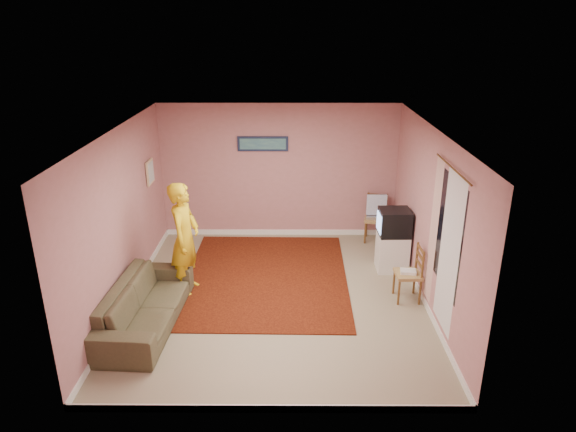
{
  "coord_description": "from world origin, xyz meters",
  "views": [
    {
      "loc": [
        0.21,
        -6.96,
        4.01
      ],
      "look_at": [
        0.18,
        0.6,
        1.12
      ],
      "focal_mm": 32.0,
      "sensor_mm": 36.0,
      "label": 1
    }
  ],
  "objects_px": {
    "tv_cabinet": "(392,252)",
    "chair_b": "(409,268)",
    "crt_tv": "(394,222)",
    "chair_a": "(376,214)",
    "person": "(185,238)",
    "sofa": "(145,304)"
  },
  "relations": [
    {
      "from": "tv_cabinet",
      "to": "crt_tv",
      "type": "height_order",
      "value": "crt_tv"
    },
    {
      "from": "crt_tv",
      "to": "chair_b",
      "type": "height_order",
      "value": "crt_tv"
    },
    {
      "from": "chair_a",
      "to": "crt_tv",
      "type": "bearing_deg",
      "value": -73.44
    },
    {
      "from": "crt_tv",
      "to": "chair_b",
      "type": "distance_m",
      "value": 1.06
    },
    {
      "from": "chair_b",
      "to": "sofa",
      "type": "bearing_deg",
      "value": -81.06
    },
    {
      "from": "tv_cabinet",
      "to": "person",
      "type": "height_order",
      "value": "person"
    },
    {
      "from": "chair_b",
      "to": "crt_tv",
      "type": "bearing_deg",
      "value": -178.86
    },
    {
      "from": "chair_b",
      "to": "person",
      "type": "distance_m",
      "value": 3.42
    },
    {
      "from": "sofa",
      "to": "person",
      "type": "height_order",
      "value": "person"
    },
    {
      "from": "tv_cabinet",
      "to": "person",
      "type": "distance_m",
      "value": 3.48
    },
    {
      "from": "chair_a",
      "to": "chair_b",
      "type": "distance_m",
      "value": 2.24
    },
    {
      "from": "tv_cabinet",
      "to": "chair_a",
      "type": "distance_m",
      "value": 1.25
    },
    {
      "from": "chair_b",
      "to": "person",
      "type": "relative_size",
      "value": 0.27
    },
    {
      "from": "tv_cabinet",
      "to": "chair_b",
      "type": "xyz_separation_m",
      "value": [
        0.04,
        -1.01,
        0.21
      ]
    },
    {
      "from": "chair_b",
      "to": "chair_a",
      "type": "bearing_deg",
      "value": -178.1
    },
    {
      "from": "chair_a",
      "to": "sofa",
      "type": "distance_m",
      "value": 4.7
    },
    {
      "from": "chair_a",
      "to": "chair_b",
      "type": "xyz_separation_m",
      "value": [
        0.14,
        -2.23,
        -0.02
      ]
    },
    {
      "from": "chair_a",
      "to": "tv_cabinet",
      "type": "bearing_deg",
      "value": -73.2
    },
    {
      "from": "tv_cabinet",
      "to": "chair_a",
      "type": "relative_size",
      "value": 1.3
    },
    {
      "from": "sofa",
      "to": "person",
      "type": "xyz_separation_m",
      "value": [
        0.4,
        0.98,
        0.58
      ]
    },
    {
      "from": "sofa",
      "to": "chair_b",
      "type": "bearing_deg",
      "value": -75.98
    },
    {
      "from": "crt_tv",
      "to": "person",
      "type": "distance_m",
      "value": 3.43
    }
  ]
}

